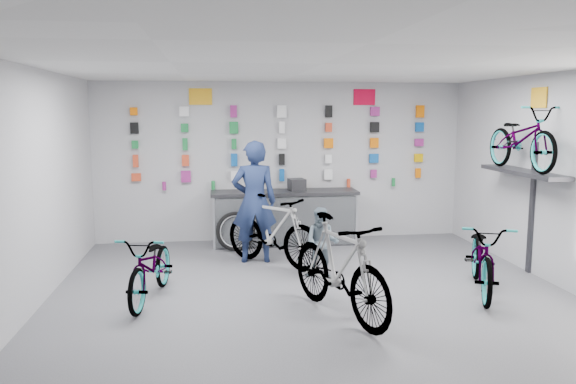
{
  "coord_description": "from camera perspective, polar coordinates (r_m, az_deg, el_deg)",
  "views": [
    {
      "loc": [
        -1.29,
        -6.6,
        2.44
      ],
      "look_at": [
        -0.22,
        1.4,
        1.29
      ],
      "focal_mm": 35.0,
      "sensor_mm": 36.0,
      "label": 1
    }
  ],
  "objects": [
    {
      "name": "floor",
      "position": [
        7.15,
        3.3,
        -11.84
      ],
      "size": [
        8.0,
        8.0,
        0.0
      ],
      "primitive_type": "plane",
      "color": "#4D4D52",
      "rests_on": "ground"
    },
    {
      "name": "ceiling",
      "position": [
        6.75,
        3.52,
        12.87
      ],
      "size": [
        8.0,
        8.0,
        0.0
      ],
      "primitive_type": "plane",
      "rotation": [
        3.14,
        0.0,
        0.0
      ],
      "color": "white",
      "rests_on": "wall_back"
    },
    {
      "name": "wall_back",
      "position": [
        10.72,
        -0.68,
        3.1
      ],
      "size": [
        7.0,
        0.0,
        7.0
      ],
      "primitive_type": "plane",
      "rotation": [
        1.57,
        0.0,
        0.0
      ],
      "color": "silver",
      "rests_on": "floor"
    },
    {
      "name": "wall_front",
      "position": [
        3.05,
        18.12,
        -10.3
      ],
      "size": [
        7.0,
        0.0,
        7.0
      ],
      "primitive_type": "plane",
      "rotation": [
        -1.57,
        0.0,
        0.0
      ],
      "color": "silver",
      "rests_on": "floor"
    },
    {
      "name": "wall_left",
      "position": [
        7.02,
        -25.89,
        -0.39
      ],
      "size": [
        0.0,
        8.0,
        8.0
      ],
      "primitive_type": "plane",
      "rotation": [
        1.57,
        0.0,
        1.57
      ],
      "color": "silver",
      "rests_on": "floor"
    },
    {
      "name": "counter",
      "position": [
        10.41,
        -0.36,
        -2.68
      ],
      "size": [
        2.7,
        0.66,
        1.0
      ],
      "color": "black",
      "rests_on": "floor"
    },
    {
      "name": "merch_wall",
      "position": [
        10.63,
        -0.22,
        4.83
      ],
      "size": [
        5.57,
        0.08,
        1.57
      ],
      "color": "#DE4423",
      "rests_on": "wall_back"
    },
    {
      "name": "wall_bracket",
      "position": [
        9.12,
        22.88,
        1.34
      ],
      "size": [
        0.39,
        1.9,
        2.0
      ],
      "color": "#333338",
      "rests_on": "wall_right"
    },
    {
      "name": "sign_left",
      "position": [
        10.58,
        -8.88,
        9.56
      ],
      "size": [
        0.42,
        0.02,
        0.3
      ],
      "primitive_type": "cube",
      "color": "yellow",
      "rests_on": "wall_back"
    },
    {
      "name": "sign_right",
      "position": [
        10.97,
        7.77,
        9.53
      ],
      "size": [
        0.42,
        0.02,
        0.3
      ],
      "primitive_type": "cube",
      "color": "red",
      "rests_on": "wall_back"
    },
    {
      "name": "sign_side",
      "position": [
        9.14,
        24.13,
        8.75
      ],
      "size": [
        0.02,
        0.4,
        0.3
      ],
      "primitive_type": "cube",
      "color": "yellow",
      "rests_on": "wall_right"
    },
    {
      "name": "bike_left",
      "position": [
        7.56,
        -13.7,
        -7.35
      ],
      "size": [
        0.9,
        1.81,
        0.91
      ],
      "primitive_type": "imported",
      "rotation": [
        0.0,
        0.0,
        -0.18
      ],
      "color": "gray",
      "rests_on": "floor"
    },
    {
      "name": "bike_center",
      "position": [
        6.77,
        5.23,
        -7.61
      ],
      "size": [
        1.25,
        2.1,
        1.22
      ],
      "primitive_type": "imported",
      "rotation": [
        0.0,
        0.0,
        0.36
      ],
      "color": "gray",
      "rests_on": "floor"
    },
    {
      "name": "bike_right",
      "position": [
        8.09,
        19.18,
        -6.22
      ],
      "size": [
        1.27,
        2.01,
        1.0
      ],
      "primitive_type": "imported",
      "rotation": [
        0.0,
        0.0,
        -0.35
      ],
      "color": "gray",
      "rests_on": "floor"
    },
    {
      "name": "bike_service",
      "position": [
        8.96,
        -1.56,
        -3.88
      ],
      "size": [
        1.72,
        1.75,
        1.15
      ],
      "primitive_type": "imported",
      "rotation": [
        0.0,
        0.0,
        0.77
      ],
      "color": "gray",
      "rests_on": "floor"
    },
    {
      "name": "bike_wall",
      "position": [
        9.03,
        22.66,
        5.05
      ],
      "size": [
        0.63,
        1.8,
        0.95
      ],
      "primitive_type": "imported",
      "color": "gray",
      "rests_on": "wall_bracket"
    },
    {
      "name": "clerk",
      "position": [
        9.13,
        -3.44,
        -0.99
      ],
      "size": [
        0.74,
        0.5,
        1.99
      ],
      "primitive_type": "imported",
      "rotation": [
        0.0,
        0.0,
        3.11
      ],
      "color": "#19254A",
      "rests_on": "floor"
    },
    {
      "name": "customer",
      "position": [
        8.32,
        3.49,
        -5.18
      ],
      "size": [
        0.62,
        0.55,
        1.05
      ],
      "primitive_type": "imported",
      "rotation": [
        0.0,
        0.0,
        -0.34
      ],
      "color": "slate",
      "rests_on": "floor"
    },
    {
      "name": "spare_wheel",
      "position": [
        10.0,
        -5.35,
        -4.01
      ],
      "size": [
        0.74,
        0.36,
        0.7
      ],
      "rotation": [
        0.0,
        0.0,
        0.18
      ],
      "color": "black",
      "rests_on": "floor"
    },
    {
      "name": "register",
      "position": [
        10.35,
        0.9,
        0.75
      ],
      "size": [
        0.33,
        0.34,
        0.22
      ],
      "primitive_type": "cube",
      "rotation": [
        0.0,
        0.0,
        0.18
      ],
      "color": "black",
      "rests_on": "counter"
    }
  ]
}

